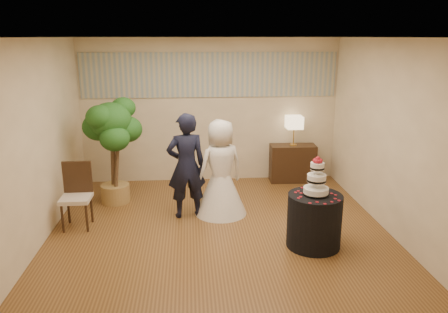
{
  "coord_description": "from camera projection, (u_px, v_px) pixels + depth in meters",
  "views": [
    {
      "loc": [
        -0.42,
        -5.97,
        2.81
      ],
      "look_at": [
        0.1,
        0.4,
        1.05
      ],
      "focal_mm": 35.0,
      "sensor_mm": 36.0,
      "label": 1
    }
  ],
  "objects": [
    {
      "name": "side_chair",
      "position": [
        76.0,
        197.0,
        6.53
      ],
      "size": [
        0.45,
        0.47,
        0.99
      ],
      "primitive_type": null,
      "rotation": [
        0.0,
        0.0,
        0.0
      ],
      "color": "#311F11",
      "rests_on": "floor"
    },
    {
      "name": "wall_left",
      "position": [
        37.0,
        144.0,
        5.95
      ],
      "size": [
        0.06,
        5.0,
        2.8
      ],
      "primitive_type": "cube",
      "color": "beige",
      "rests_on": "ground"
    },
    {
      "name": "ficus_tree",
      "position": [
        113.0,
        151.0,
        7.44
      ],
      "size": [
        1.23,
        1.23,
        1.86
      ],
      "primitive_type": null,
      "rotation": [
        0.0,
        0.0,
        -0.62
      ],
      "color": "#225A1C",
      "rests_on": "floor"
    },
    {
      "name": "table_lamp",
      "position": [
        294.0,
        131.0,
        8.53
      ],
      "size": [
        0.31,
        0.31,
        0.58
      ],
      "primitive_type": null,
      "color": "beige",
      "rests_on": "console"
    },
    {
      "name": "cake_table",
      "position": [
        314.0,
        221.0,
        5.98
      ],
      "size": [
        0.79,
        0.79,
        0.75
      ],
      "primitive_type": "cylinder",
      "rotation": [
        0.0,
        0.0,
        0.07
      ],
      "color": "black",
      "rests_on": "floor"
    },
    {
      "name": "ceiling",
      "position": [
        219.0,
        37.0,
        5.77
      ],
      "size": [
        5.0,
        5.0,
        0.0
      ],
      "primitive_type": "cube",
      "color": "white",
      "rests_on": "wall_back"
    },
    {
      "name": "groom",
      "position": [
        186.0,
        166.0,
        6.86
      ],
      "size": [
        0.68,
        0.51,
        1.69
      ],
      "primitive_type": "imported",
      "rotation": [
        0.0,
        0.0,
        3.32
      ],
      "color": "black",
      "rests_on": "floor"
    },
    {
      "name": "wall_back",
      "position": [
        210.0,
        111.0,
        8.55
      ],
      "size": [
        5.0,
        0.06,
        2.8
      ],
      "primitive_type": "cube",
      "color": "beige",
      "rests_on": "ground"
    },
    {
      "name": "floor",
      "position": [
        219.0,
        231.0,
        6.52
      ],
      "size": [
        5.0,
        5.0,
        0.0
      ],
      "primitive_type": "cube",
      "color": "brown",
      "rests_on": "ground"
    },
    {
      "name": "bride",
      "position": [
        221.0,
        168.0,
        6.99
      ],
      "size": [
        1.11,
        1.11,
        1.57
      ],
      "primitive_type": "imported",
      "rotation": [
        0.0,
        0.0,
        3.54
      ],
      "color": "white",
      "rests_on": "floor"
    },
    {
      "name": "console",
      "position": [
        292.0,
        163.0,
        8.7
      ],
      "size": [
        0.9,
        0.43,
        0.74
      ],
      "primitive_type": "cube",
      "rotation": [
        0.0,
        0.0,
        -0.04
      ],
      "color": "#311F11",
      "rests_on": "floor"
    },
    {
      "name": "mural_border",
      "position": [
        210.0,
        75.0,
        8.34
      ],
      "size": [
        4.9,
        0.02,
        0.85
      ],
      "primitive_type": "cube",
      "color": "#A1A798",
      "rests_on": "wall_back"
    },
    {
      "name": "wall_front",
      "position": [
        240.0,
        207.0,
        3.74
      ],
      "size": [
        5.0,
        0.06,
        2.8
      ],
      "primitive_type": "cube",
      "color": "beige",
      "rests_on": "ground"
    },
    {
      "name": "wall_right",
      "position": [
        391.0,
        137.0,
        6.34
      ],
      "size": [
        0.06,
        5.0,
        2.8
      ],
      "primitive_type": "cube",
      "color": "beige",
      "rests_on": "ground"
    },
    {
      "name": "wedding_cake",
      "position": [
        317.0,
        176.0,
        5.81
      ],
      "size": [
        0.34,
        0.34,
        0.54
      ],
      "primitive_type": null,
      "color": "white",
      "rests_on": "cake_table"
    }
  ]
}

